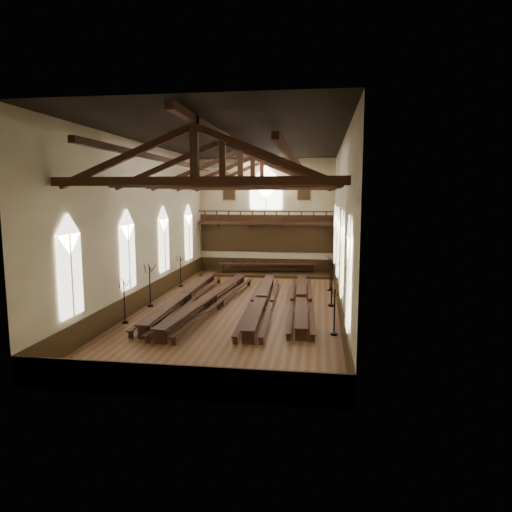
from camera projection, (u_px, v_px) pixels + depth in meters
The scene contains 21 objects.
ground at pixel (241, 307), 28.23m from camera, with size 26.00×26.00×0.00m, color brown.
room_walls at pixel (240, 202), 27.36m from camera, with size 26.00×26.00×26.00m.
wainscot_band at pixel (241, 297), 28.15m from camera, with size 12.00×26.00×1.20m.
side_windows at pixel (241, 247), 27.73m from camera, with size 11.85×19.80×4.50m.
end_window at pixel (266, 191), 39.92m from camera, with size 2.80×0.12×3.80m.
minstrels_gallery at pixel (266, 229), 40.13m from camera, with size 11.80×1.24×3.70m.
portraits at pixel (266, 192), 39.93m from camera, with size 7.75×0.09×1.45m.
roof_trusses at pixel (240, 172), 27.13m from camera, with size 11.70×25.70×2.80m.
refectory_row_a at pixel (185, 295), 28.72m from camera, with size 1.67×14.73×0.78m.
refectory_row_b at pixel (211, 298), 27.91m from camera, with size 2.26×14.90×0.79m.
refectory_row_c at pixel (261, 300), 27.77m from camera, with size 1.75×14.28×0.73m.
refectory_row_d at pixel (301, 299), 28.11m from camera, with size 1.67×13.97×0.70m.
dais at pixel (268, 274), 39.35m from camera, with size 11.40×3.06×0.20m, color #372510.
high_table at pixel (268, 265), 39.24m from camera, with size 8.56×2.04×0.80m.
high_chairs at pixel (269, 265), 40.07m from camera, with size 6.76×0.46×0.95m.
candelabrum_left_near at pixel (125, 310), 24.48m from camera, with size 0.67×0.76×2.46m.
candelabrum_left_mid at pixel (150, 294), 28.11m from camera, with size 0.78×0.80×2.66m.
candelabrum_left_far at pixel (181, 277), 34.20m from camera, with size 0.69×0.72×2.38m.
candelabrum_right_near at pixel (334, 320), 22.42m from camera, with size 0.68×0.75×2.45m.
candelabrum_right_mid at pixel (332, 292), 28.21m from camera, with size 0.79×0.88×2.88m.
candelabrum_right_far at pixel (330, 280), 32.79m from camera, with size 0.69×0.78×2.53m.
Camera 1 is at (4.79, -27.15, 6.90)m, focal length 32.00 mm.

